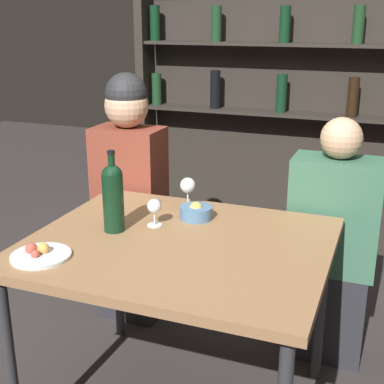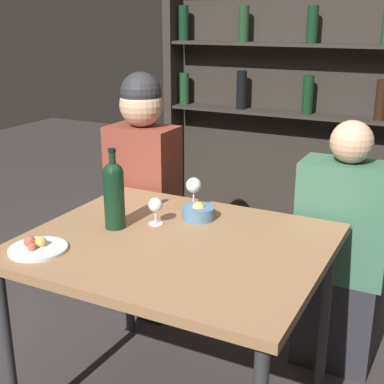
% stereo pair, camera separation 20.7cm
% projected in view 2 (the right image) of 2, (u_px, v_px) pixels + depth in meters
% --- Properties ---
extents(dining_table, '(1.11, 0.93, 0.76)m').
position_uv_depth(dining_table, '(175.00, 257.00, 2.02)').
color(dining_table, olive).
rests_on(dining_table, ground_plane).
extents(wine_rack_wall, '(2.02, 0.21, 2.08)m').
position_uv_depth(wine_rack_wall, '(310.00, 93.00, 3.45)').
color(wine_rack_wall, '#28231E').
rests_on(wine_rack_wall, ground_plane).
extents(wine_bottle, '(0.08, 0.08, 0.32)m').
position_uv_depth(wine_bottle, '(114.00, 192.00, 2.08)').
color(wine_bottle, black).
rests_on(wine_bottle, dining_table).
extents(wine_glass_0, '(0.06, 0.06, 0.11)m').
position_uv_depth(wine_glass_0, '(155.00, 206.00, 2.13)').
color(wine_glass_0, silver).
rests_on(wine_glass_0, dining_table).
extents(wine_glass_1, '(0.07, 0.07, 0.14)m').
position_uv_depth(wine_glass_1, '(194.00, 186.00, 2.32)').
color(wine_glass_1, silver).
rests_on(wine_glass_1, dining_table).
extents(food_plate_0, '(0.21, 0.21, 0.05)m').
position_uv_depth(food_plate_0, '(37.00, 247.00, 1.91)').
color(food_plate_0, silver).
rests_on(food_plate_0, dining_table).
extents(snack_bowl, '(0.14, 0.14, 0.07)m').
position_uv_depth(snack_bowl, '(199.00, 212.00, 2.21)').
color(snack_bowl, '#4C7299').
rests_on(snack_bowl, dining_table).
extents(seated_person_left, '(0.34, 0.22, 1.30)m').
position_uv_depth(seated_person_left, '(144.00, 198.00, 2.78)').
color(seated_person_left, '#26262B').
rests_on(seated_person_left, ground_plane).
extents(seated_person_right, '(0.39, 0.22, 1.15)m').
position_uv_depth(seated_person_right, '(341.00, 257.00, 2.38)').
color(seated_person_right, '#26262B').
rests_on(seated_person_right, ground_plane).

